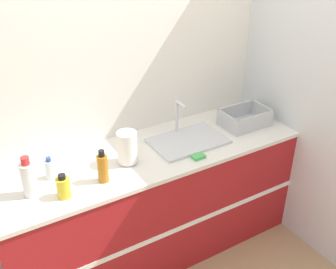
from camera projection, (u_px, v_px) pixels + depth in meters
wall_back at (126, 86)px, 2.89m from camera, size 4.64×0.06×2.60m
wall_right at (276, 73)px, 3.13m from camera, size 0.06×2.67×2.60m
counter_cabinet at (152, 203)px, 3.02m from camera, size 2.26×0.70×0.92m
sink at (188, 140)px, 2.91m from camera, size 0.55×0.36×0.28m
paper_towel_roll at (127, 148)px, 2.62m from camera, size 0.13×0.13×0.23m
dish_rack at (245, 120)px, 3.14m from camera, size 0.37×0.25×0.13m
bottle_amber at (103, 168)px, 2.44m from camera, size 0.07×0.07×0.22m
bottle_white_spray at (29, 179)px, 2.31m from camera, size 0.09×0.09×0.26m
bottle_clear at (50, 169)px, 2.48m from camera, size 0.06×0.06×0.15m
bottle_yellow at (63, 187)px, 2.31m from camera, size 0.08×0.08×0.16m
sponge at (198, 157)px, 2.72m from camera, size 0.09×0.06×0.02m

